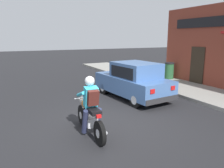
% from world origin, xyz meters
% --- Properties ---
extents(ground_plane, '(80.00, 80.00, 0.00)m').
position_xyz_m(ground_plane, '(0.00, 0.00, 0.00)').
color(ground_plane, black).
extents(sidewalk_curb, '(2.60, 22.00, 0.14)m').
position_xyz_m(sidewalk_curb, '(5.39, 3.00, 0.07)').
color(sidewalk_curb, gray).
rests_on(sidewalk_curb, ground).
extents(motorcycle_with_rider, '(0.56, 2.02, 1.62)m').
position_xyz_m(motorcycle_with_rider, '(-0.77, -0.39, 0.68)').
color(motorcycle_with_rider, black).
rests_on(motorcycle_with_rider, ground).
extents(car_hatchback, '(1.96, 3.91, 1.57)m').
position_xyz_m(car_hatchback, '(2.22, 2.19, 0.77)').
color(car_hatchback, black).
rests_on(car_hatchback, ground).
extents(trash_bin, '(0.56, 0.56, 0.98)m').
position_xyz_m(trash_bin, '(6.24, 4.45, 0.64)').
color(trash_bin, '#23512D').
rests_on(trash_bin, sidewalk_curb).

